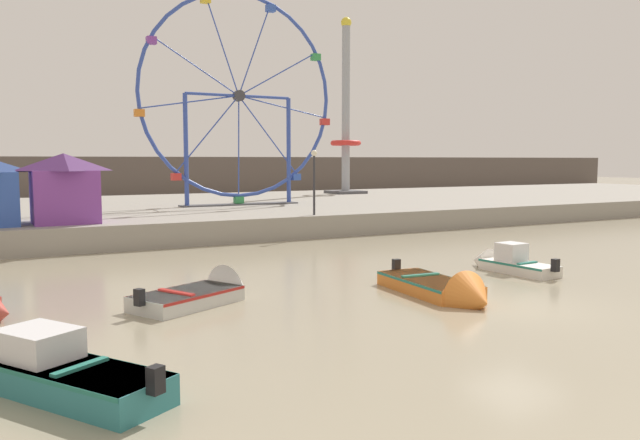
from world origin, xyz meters
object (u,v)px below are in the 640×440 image
(motorboat_pale_grey, at_px, (208,293))
(drop_tower_steel_tower, at_px, (346,126))
(carnival_booth_purple_stall, at_px, (64,187))
(promenade_lamp_near, at_px, (314,172))
(motorboat_teal_painted, at_px, (27,365))
(motorboat_orange_hull, at_px, (447,291))
(ferris_wheel_blue_frame, at_px, (239,99))
(motorboat_white_red_stripe, at_px, (506,263))

(motorboat_pale_grey, distance_m, drop_tower_steel_tower, 38.05)
(drop_tower_steel_tower, bearing_deg, carnival_booth_purple_stall, -146.44)
(promenade_lamp_near, bearing_deg, motorboat_teal_painted, -131.11)
(motorboat_teal_painted, height_order, motorboat_orange_hull, motorboat_teal_painted)
(carnival_booth_purple_stall, bearing_deg, promenade_lamp_near, -7.65)
(ferris_wheel_blue_frame, distance_m, drop_tower_steel_tower, 16.03)
(motorboat_pale_grey, bearing_deg, ferris_wheel_blue_frame, 40.28)
(motorboat_white_red_stripe, xyz_separation_m, promenade_lamp_near, (-1.44, 12.44, 3.15))
(motorboat_pale_grey, distance_m, ferris_wheel_blue_frame, 24.19)
(motorboat_teal_painted, distance_m, motorboat_white_red_stripe, 17.04)
(drop_tower_steel_tower, bearing_deg, promenade_lamp_near, -124.98)
(motorboat_orange_hull, xyz_separation_m, drop_tower_steel_tower, (16.10, 33.07, 6.77))
(motorboat_teal_painted, relative_size, motorboat_pale_grey, 1.31)
(motorboat_teal_painted, height_order, motorboat_white_red_stripe, motorboat_teal_painted)
(motorboat_white_red_stripe, bearing_deg, motorboat_orange_hull, 114.12)
(motorboat_teal_painted, height_order, ferris_wheel_blue_frame, ferris_wheel_blue_frame)
(motorboat_teal_painted, bearing_deg, motorboat_white_red_stripe, -105.53)
(motorboat_pale_grey, bearing_deg, motorboat_teal_painted, -161.37)
(motorboat_white_red_stripe, xyz_separation_m, drop_tower_steel_tower, (11.11, 30.38, 6.70))
(motorboat_orange_hull, height_order, motorboat_white_red_stripe, motorboat_white_red_stripe)
(drop_tower_steel_tower, bearing_deg, ferris_wheel_blue_frame, -145.88)
(motorboat_teal_painted, height_order, motorboat_pale_grey, motorboat_teal_painted)
(motorboat_white_red_stripe, distance_m, ferris_wheel_blue_frame, 22.82)
(motorboat_white_red_stripe, xyz_separation_m, carnival_booth_purple_stall, (-13.53, 14.03, 2.54))
(motorboat_teal_painted, height_order, carnival_booth_purple_stall, carnival_booth_purple_stall)
(motorboat_pale_grey, xyz_separation_m, ferris_wheel_blue_frame, (9.16, 21.03, 7.70))
(motorboat_white_red_stripe, relative_size, drop_tower_steel_tower, 0.26)
(ferris_wheel_blue_frame, xyz_separation_m, drop_tower_steel_tower, (13.25, 8.98, -0.93))
(carnival_booth_purple_stall, bearing_deg, ferris_wheel_blue_frame, 32.75)
(ferris_wheel_blue_frame, bearing_deg, motorboat_white_red_stripe, -84.30)
(motorboat_orange_hull, distance_m, drop_tower_steel_tower, 37.39)
(ferris_wheel_blue_frame, height_order, drop_tower_steel_tower, drop_tower_steel_tower)
(motorboat_teal_painted, distance_m, motorboat_orange_hull, 11.57)
(motorboat_white_red_stripe, bearing_deg, drop_tower_steel_tower, -24.28)
(motorboat_pale_grey, height_order, drop_tower_steel_tower, drop_tower_steel_tower)
(ferris_wheel_blue_frame, distance_m, promenade_lamp_near, 10.05)
(motorboat_orange_hull, xyz_separation_m, motorboat_white_red_stripe, (4.98, 2.69, 0.07))
(motorboat_white_red_stripe, bearing_deg, promenade_lamp_near, 2.42)
(motorboat_orange_hull, relative_size, promenade_lamp_near, 1.41)
(motorboat_teal_painted, relative_size, motorboat_white_red_stripe, 1.39)
(motorboat_orange_hull, bearing_deg, promenade_lamp_near, 170.54)
(motorboat_orange_hull, bearing_deg, motorboat_pale_grey, -112.15)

